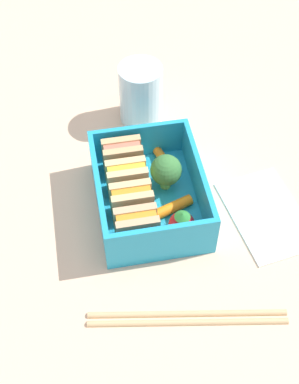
% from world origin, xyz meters
% --- Properties ---
extents(ground_plane, '(1.20, 1.20, 0.02)m').
position_xyz_m(ground_plane, '(0.00, 0.00, -0.01)').
color(ground_plane, beige).
extents(bento_tray, '(0.16, 0.12, 0.01)m').
position_xyz_m(bento_tray, '(0.00, 0.00, 0.01)').
color(bento_tray, '#22A1CD').
rests_on(bento_tray, ground_plane).
extents(bento_rim, '(0.16, 0.12, 0.05)m').
position_xyz_m(bento_rim, '(0.00, 0.00, 0.04)').
color(bento_rim, '#22A1CD').
rests_on(bento_rim, bento_tray).
extents(sandwich_left, '(0.03, 0.05, 0.05)m').
position_xyz_m(sandwich_left, '(-0.05, 0.02, 0.03)').
color(sandwich_left, tan).
rests_on(sandwich_left, bento_tray).
extents(sandwich_center_left, '(0.03, 0.05, 0.05)m').
position_xyz_m(sandwich_center_left, '(-0.02, 0.02, 0.03)').
color(sandwich_center_left, '#DAB57C').
rests_on(sandwich_center_left, bento_tray).
extents(sandwich_center, '(0.03, 0.05, 0.05)m').
position_xyz_m(sandwich_center, '(0.02, 0.02, 0.03)').
color(sandwich_center, '#E4B87F').
rests_on(sandwich_center, bento_tray).
extents(sandwich_center_right, '(0.03, 0.05, 0.05)m').
position_xyz_m(sandwich_center_right, '(0.05, 0.02, 0.03)').
color(sandwich_center_right, tan).
rests_on(sandwich_center_right, bento_tray).
extents(strawberry_far_left, '(0.03, 0.03, 0.04)m').
position_xyz_m(strawberry_far_left, '(-0.05, -0.03, 0.03)').
color(strawberry_far_left, red).
rests_on(strawberry_far_left, bento_tray).
extents(carrot_stick_left, '(0.03, 0.05, 0.01)m').
position_xyz_m(carrot_stick_left, '(-0.02, -0.02, 0.02)').
color(carrot_stick_left, orange).
rests_on(carrot_stick_left, bento_tray).
extents(broccoli_floret, '(0.04, 0.04, 0.05)m').
position_xyz_m(broccoli_floret, '(0.02, -0.02, 0.04)').
color(broccoli_floret, '#84CF60').
rests_on(broccoli_floret, bento_tray).
extents(carrot_stick_far_left, '(0.04, 0.02, 0.01)m').
position_xyz_m(carrot_stick_far_left, '(0.05, -0.03, 0.02)').
color(carrot_stick_far_left, orange).
rests_on(carrot_stick_far_left, bento_tray).
extents(chopstick_pair, '(0.05, 0.21, 0.01)m').
position_xyz_m(chopstick_pair, '(-0.15, -0.01, 0.00)').
color(chopstick_pair, tan).
rests_on(chopstick_pair, ground_plane).
extents(drinking_glass, '(0.06, 0.06, 0.08)m').
position_xyz_m(drinking_glass, '(0.15, -0.02, 0.04)').
color(drinking_glass, silver).
rests_on(drinking_glass, ground_plane).
extents(folded_napkin, '(0.13, 0.10, 0.00)m').
position_xyz_m(folded_napkin, '(-0.04, -0.13, 0.00)').
color(folded_napkin, white).
rests_on(folded_napkin, ground_plane).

